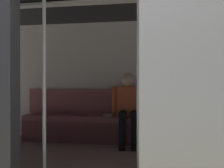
# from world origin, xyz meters

# --- Properties ---
(train_car) EXTENTS (6.40, 2.95, 2.22)m
(train_car) POSITION_xyz_m (0.07, -1.31, 1.49)
(train_car) COLOR silver
(train_car) RESTS_ON ground_plane
(bench_seat) EXTENTS (3.39, 0.44, 0.45)m
(bench_seat) POSITION_xyz_m (0.00, -2.44, 0.34)
(bench_seat) COLOR #935156
(bench_seat) RESTS_ON ground_plane
(person_seated) EXTENTS (0.55, 0.70, 1.18)m
(person_seated) POSITION_xyz_m (-0.14, -2.39, 0.67)
(person_seated) COLOR #CC5933
(person_seated) RESTS_ON ground_plane
(handbag) EXTENTS (0.26, 0.15, 0.17)m
(handbag) POSITION_xyz_m (-0.53, -2.47, 0.53)
(handbag) COLOR maroon
(handbag) RESTS_ON bench_seat
(book) EXTENTS (0.16, 0.23, 0.03)m
(book) POSITION_xyz_m (0.22, -2.52, 0.46)
(book) COLOR silver
(book) RESTS_ON bench_seat
(grab_pole_door) EXTENTS (0.04, 0.04, 2.08)m
(grab_pole_door) POSITION_xyz_m (0.46, -0.44, 1.04)
(grab_pole_door) COLOR silver
(grab_pole_door) RESTS_ON ground_plane
(grab_pole_far) EXTENTS (0.04, 0.04, 2.08)m
(grab_pole_far) POSITION_xyz_m (-0.46, -0.58, 1.04)
(grab_pole_far) COLOR silver
(grab_pole_far) RESTS_ON ground_plane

